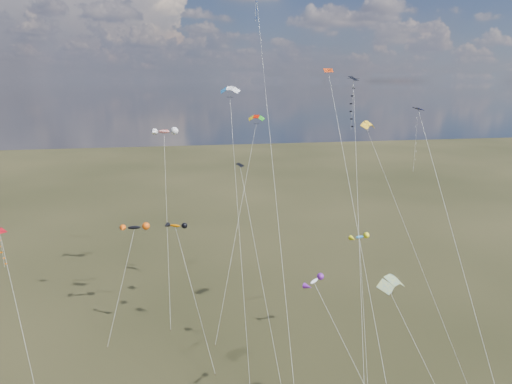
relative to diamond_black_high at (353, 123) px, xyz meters
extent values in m
cube|color=black|center=(0.32, 1.26, 4.44)|extent=(1.24, 1.24, 0.44)
cylinder|color=silver|center=(-2.10, -8.23, -11.72)|extent=(4.86, 19.00, 32.33)
cylinder|color=silver|center=(-8.79, -3.37, -6.62)|extent=(0.70, 25.09, 42.53)
cube|color=black|center=(-9.53, 14.48, -6.58)|extent=(1.27, 1.29, 0.42)
cylinder|color=silver|center=(-8.76, 5.06, -17.23)|extent=(1.57, 18.87, 21.31)
cylinder|color=silver|center=(-35.00, 3.34, -19.83)|extent=(4.57, 8.58, 16.09)
cube|color=#131554|center=(4.83, -3.98, 1.62)|extent=(0.95, 0.96, 0.24)
cylinder|color=silver|center=(3.63, -16.79, -13.13)|extent=(2.44, 25.64, 29.51)
cube|color=red|center=(-1.59, 3.59, 5.29)|extent=(1.10, 1.03, 0.42)
cylinder|color=silver|center=(-2.19, -9.26, -11.29)|extent=(1.21, 25.72, 33.18)
cylinder|color=silver|center=(8.21, -0.34, -14.34)|extent=(5.58, 17.36, 27.08)
cylinder|color=silver|center=(-11.44, 2.31, -12.27)|extent=(0.88, 20.30, 31.22)
cylinder|color=silver|center=(-10.19, 13.17, -14.29)|extent=(7.77, 13.46, 27.19)
cube|color=#332316|center=(-14.06, 6.45, -27.82)|extent=(0.10, 0.10, 0.12)
ellipsoid|color=black|center=(-23.88, 17.92, -15.51)|extent=(3.53, 1.21, 1.16)
cylinder|color=silver|center=(-25.55, 13.17, -21.69)|extent=(3.38, 9.52, 12.38)
cube|color=#332316|center=(-27.23, 8.43, -27.82)|extent=(0.10, 0.10, 0.12)
ellipsoid|color=#DC6D00|center=(-18.30, 10.67, -13.28)|extent=(2.91, 2.17, 0.89)
cylinder|color=silver|center=(-16.45, 5.68, -20.58)|extent=(3.73, 10.00, 14.61)
cube|color=#332316|center=(-14.60, 0.69, -27.82)|extent=(0.10, 0.10, 0.12)
ellipsoid|color=white|center=(-6.00, -7.18, -13.67)|extent=(2.35, 2.27, 0.65)
cylinder|color=silver|center=(-3.11, -12.57, -20.77)|extent=(5.81, 10.80, 14.22)
ellipsoid|color=red|center=(-19.40, 29.36, -3.56)|extent=(3.98, 2.25, 1.36)
cylinder|color=silver|center=(-19.44, 20.20, -15.72)|extent=(0.11, 18.33, 24.33)
cube|color=#332316|center=(-19.48, 11.05, -27.82)|extent=(0.10, 0.10, 0.12)
ellipsoid|color=#1E69AB|center=(3.64, 4.99, -14.22)|extent=(2.32, 1.34, 0.88)
cylinder|color=silver|center=(2.48, 0.23, -21.05)|extent=(2.35, 9.54, 13.67)
camera|label=1|loc=(-18.37, -44.21, 4.16)|focal=32.00mm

